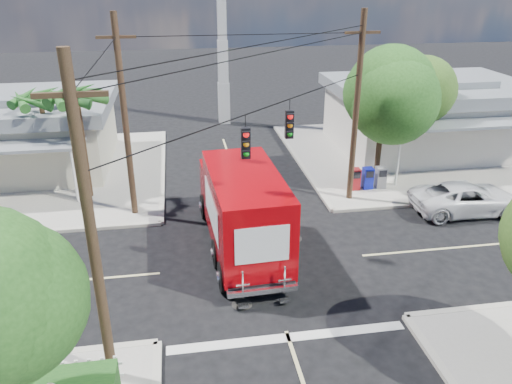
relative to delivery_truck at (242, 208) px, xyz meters
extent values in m
plane|color=black|center=(0.67, -1.38, -1.81)|extent=(120.00, 120.00, 0.00)
cube|color=#A49F94|center=(11.67, 9.62, -1.74)|extent=(14.00, 14.00, 0.14)
cube|color=#B7B2A2|center=(4.67, 9.62, -1.74)|extent=(0.25, 14.00, 0.14)
cube|color=#B7B2A2|center=(11.67, 2.62, -1.74)|extent=(14.00, 0.25, 0.14)
cube|color=#A49F94|center=(-10.33, 9.62, -1.74)|extent=(14.00, 14.00, 0.14)
cube|color=#B7B2A2|center=(-3.33, 9.62, -1.74)|extent=(0.25, 14.00, 0.14)
cube|color=beige|center=(0.67, 8.62, -1.81)|extent=(0.12, 12.00, 0.01)
cube|color=beige|center=(10.67, -1.38, -1.81)|extent=(12.00, 0.12, 0.01)
cube|color=silver|center=(0.67, -5.68, -1.81)|extent=(7.50, 0.40, 0.01)
cube|color=silver|center=(13.17, 10.62, 0.03)|extent=(11.00, 8.00, 3.40)
cube|color=gray|center=(13.17, 10.62, 2.08)|extent=(11.80, 8.80, 0.70)
cube|color=gray|center=(13.17, 10.62, 2.58)|extent=(6.05, 4.40, 0.50)
cube|color=gray|center=(13.17, 5.72, 1.23)|extent=(9.90, 1.80, 0.15)
cylinder|color=silver|center=(8.77, 4.92, -0.22)|extent=(0.12, 0.12, 2.90)
cube|color=beige|center=(-11.33, 11.12, -0.07)|extent=(10.00, 8.00, 3.20)
cube|color=gray|center=(-11.33, 11.12, 1.88)|extent=(10.80, 8.80, 0.70)
cube|color=gray|center=(-11.33, 11.12, 2.38)|extent=(5.50, 4.40, 0.50)
cylinder|color=silver|center=(-7.33, 5.42, -0.32)|extent=(0.12, 0.12, 2.70)
cube|color=silver|center=(1.17, 18.62, -0.31)|extent=(0.80, 0.80, 3.00)
cube|color=silver|center=(1.17, 18.62, 2.69)|extent=(0.70, 0.70, 3.00)
cube|color=silver|center=(1.17, 18.62, 5.69)|extent=(0.60, 0.60, 3.00)
cylinder|color=#422D1C|center=(7.87, 5.42, 0.38)|extent=(0.28, 0.28, 4.10)
sphere|color=#22501A|center=(7.87, 5.42, 2.94)|extent=(4.10, 4.10, 4.10)
sphere|color=#22501A|center=(7.47, 5.62, 3.19)|extent=(3.33, 3.33, 3.33)
sphere|color=#22501A|center=(8.22, 5.12, 2.81)|extent=(3.58, 3.58, 3.58)
cylinder|color=#422D1C|center=(10.47, 7.62, 0.12)|extent=(0.28, 0.28, 3.58)
sphere|color=#335A1D|center=(10.47, 7.62, 2.36)|extent=(3.58, 3.58, 3.58)
sphere|color=#335A1D|center=(10.07, 7.82, 2.58)|extent=(2.91, 2.91, 2.91)
sphere|color=#335A1D|center=(10.82, 7.32, 2.25)|extent=(3.14, 3.14, 3.14)
cylinder|color=#422D1C|center=(-6.83, 6.12, 0.83)|extent=(0.24, 0.24, 5.00)
cone|color=#286624|center=(-5.93, 6.12, 3.43)|extent=(0.50, 2.06, 0.98)
cone|color=#286624|center=(-6.27, 6.82, 3.43)|extent=(1.92, 1.68, 0.98)
cone|color=#286624|center=(-7.03, 6.99, 3.43)|extent=(2.12, 0.95, 0.98)
cone|color=#286624|center=(-7.64, 6.51, 3.43)|extent=(1.34, 2.07, 0.98)
cone|color=#286624|center=(-7.64, 5.73, 3.43)|extent=(1.34, 2.07, 0.98)
cone|color=#286624|center=(-7.03, 5.24, 3.43)|extent=(2.12, 0.95, 0.98)
cone|color=#286624|center=(-6.27, 5.41, 3.43)|extent=(1.92, 1.68, 0.98)
cylinder|color=#422D1C|center=(-8.83, 7.62, 0.63)|extent=(0.24, 0.24, 4.60)
cone|color=#286624|center=(-7.93, 7.62, 3.03)|extent=(0.50, 2.06, 0.98)
cone|color=#286624|center=(-8.27, 8.32, 3.03)|extent=(1.92, 1.68, 0.98)
cone|color=#286624|center=(-9.03, 8.49, 3.03)|extent=(2.12, 0.95, 0.98)
cone|color=#286624|center=(-9.64, 8.01, 3.03)|extent=(1.34, 2.07, 0.98)
cone|color=#286624|center=(-9.64, 7.23, 3.03)|extent=(1.34, 2.07, 0.98)
cone|color=#286624|center=(-9.03, 6.74, 3.03)|extent=(2.12, 0.95, 0.98)
cone|color=#286624|center=(-8.27, 6.91, 3.03)|extent=(1.92, 1.68, 0.98)
cylinder|color=#473321|center=(-4.53, -6.58, 2.69)|extent=(0.28, 0.28, 9.00)
cube|color=#473321|center=(-4.53, -6.58, 6.19)|extent=(1.60, 0.12, 0.12)
cylinder|color=#473321|center=(5.87, 3.82, 2.69)|extent=(0.28, 0.28, 9.00)
cube|color=#473321|center=(5.87, 3.82, 6.19)|extent=(1.60, 0.12, 0.12)
cylinder|color=#473321|center=(-4.53, 3.82, 2.69)|extent=(0.28, 0.28, 9.00)
cube|color=#473321|center=(-4.53, 3.82, 6.19)|extent=(1.60, 0.12, 0.12)
cylinder|color=black|center=(0.67, -1.38, 4.39)|extent=(10.43, 10.43, 0.04)
cube|color=black|center=(-0.13, -2.18, 3.44)|extent=(0.30, 0.24, 1.05)
sphere|color=red|center=(-0.13, -2.32, 3.77)|extent=(0.20, 0.20, 0.20)
cube|color=black|center=(1.77, -0.28, 3.44)|extent=(0.30, 0.24, 1.05)
sphere|color=red|center=(1.77, -0.42, 3.77)|extent=(0.20, 0.20, 0.20)
cube|color=silver|center=(-7.13, -6.98, -0.92)|extent=(5.94, 0.05, 0.08)
cube|color=silver|center=(-4.33, -6.98, -1.17)|extent=(0.09, 0.06, 1.00)
cube|color=#A6151A|center=(6.47, 4.82, -1.12)|extent=(0.50, 0.50, 1.10)
cube|color=#0E17A1|center=(7.17, 4.82, -1.12)|extent=(0.50, 0.50, 1.10)
cube|color=slate|center=(7.87, 4.82, -1.12)|extent=(0.50, 0.50, 1.10)
cube|color=black|center=(-0.01, 0.16, -1.25)|extent=(2.72, 8.06, 0.25)
cube|color=#A30309|center=(-0.16, 3.27, -0.44)|extent=(2.53, 1.85, 2.24)
cube|color=black|center=(-0.19, 3.98, -0.03)|extent=(2.15, 0.36, 0.97)
cube|color=silver|center=(-0.20, 4.18, -1.15)|extent=(2.35, 0.23, 0.36)
cube|color=#A30309|center=(0.04, -0.75, 0.28)|extent=(2.83, 6.03, 2.96)
cube|color=white|center=(1.33, -0.69, 0.43)|extent=(0.20, 3.67, 1.33)
cube|color=white|center=(-1.26, -0.82, 0.43)|extent=(0.20, 3.67, 1.33)
cube|color=white|center=(0.18, -3.73, 0.43)|extent=(1.83, 0.11, 1.33)
cube|color=silver|center=(0.18, -3.86, -1.25)|extent=(2.46, 0.37, 0.18)
cube|color=silver|center=(-0.52, -4.03, -0.84)|extent=(0.46, 0.08, 1.02)
cube|color=silver|center=(0.90, -3.96, -0.84)|extent=(0.46, 0.08, 1.02)
cylinder|color=black|center=(-1.32, 3.06, -1.25)|extent=(0.38, 1.14, 1.12)
cylinder|color=black|center=(1.02, 3.17, -1.25)|extent=(0.38, 1.14, 1.12)
cylinder|color=black|center=(-1.04, -2.85, -1.25)|extent=(0.38, 1.14, 1.12)
cylinder|color=black|center=(1.30, -2.74, -1.25)|extent=(0.38, 1.14, 1.12)
imported|color=silver|center=(10.84, 1.66, -1.10)|extent=(5.21, 2.49, 1.43)
camera|label=1|loc=(-2.28, -17.69, 8.61)|focal=35.00mm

